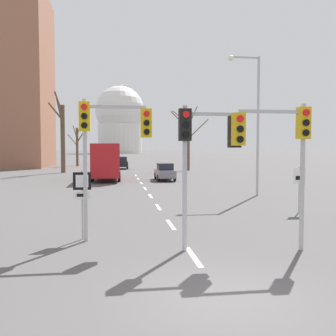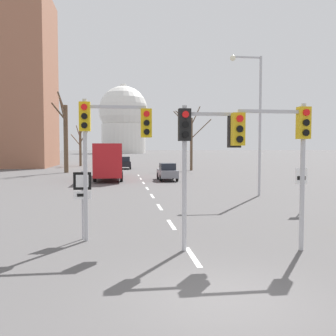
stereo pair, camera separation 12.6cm
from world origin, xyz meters
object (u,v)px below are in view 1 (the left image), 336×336
object	(u,v)px
traffic_signal_near_right	(280,140)
route_sign_post	(82,193)
speed_limit_sign	(299,182)
city_bus	(106,158)
traffic_signal_centre_tall	(203,142)
sedan_near_left	(165,172)
street_lamp_right	(253,112)
sedan_near_right	(111,159)
sedan_mid_centre	(122,163)
traffic_signal_near_left	(107,134)

from	to	relation	value
traffic_signal_near_right	route_sign_post	distance (m)	6.66
route_sign_post	speed_limit_sign	distance (m)	10.56
route_sign_post	city_bus	xyz separation A→B (m)	(0.20, 24.74, 0.45)
traffic_signal_centre_tall	sedan_near_left	distance (m)	24.35
street_lamp_right	traffic_signal_near_right	bearing A→B (deg)	-107.16
speed_limit_sign	traffic_signal_near_right	bearing A→B (deg)	-121.93
speed_limit_sign	sedan_near_right	distance (m)	59.65
sedan_mid_centre	city_bus	size ratio (longest dim) A/B	0.39
traffic_signal_near_left	traffic_signal_centre_tall	size ratio (longest dim) A/B	1.08
sedan_near_left	sedan_near_right	world-z (taller)	sedan_near_right
street_lamp_right	sedan_near_left	xyz separation A→B (m)	(-4.16, 11.96, -4.60)
traffic_signal_near_left	city_bus	xyz separation A→B (m)	(-0.65, 24.98, -1.54)
street_lamp_right	sedan_near_right	world-z (taller)	street_lamp_right
traffic_signal_near_left	traffic_signal_near_right	world-z (taller)	traffic_signal_near_left
traffic_signal_near_right	traffic_signal_centre_tall	xyz separation A→B (m)	(-2.27, 0.40, -0.06)
traffic_signal_near_right	street_lamp_right	world-z (taller)	street_lamp_right
speed_limit_sign	sedan_near_right	size ratio (longest dim) A/B	0.49
sedan_near_left	sedan_mid_centre	xyz separation A→B (m)	(-3.79, 19.70, 0.07)
traffic_signal_near_left	route_sign_post	world-z (taller)	traffic_signal_near_left
traffic_signal_near_right	sedan_near_left	xyz separation A→B (m)	(-0.28, 24.54, -2.54)
city_bus	speed_limit_sign	bearing A→B (deg)	-65.24
route_sign_post	street_lamp_right	xyz separation A→B (m)	(9.90, 10.34, 3.84)
street_lamp_right	city_bus	bearing A→B (deg)	123.98
sedan_near_left	street_lamp_right	bearing A→B (deg)	-70.80
sedan_near_right	sedan_mid_centre	size ratio (longest dim) A/B	1.08
sedan_mid_centre	speed_limit_sign	bearing A→B (deg)	-78.33
sedan_near_right	city_bus	distance (m)	38.01
speed_limit_sign	street_lamp_right	size ratio (longest dim) A/B	0.25
street_lamp_right	sedan_near_right	xyz separation A→B (m)	(-9.76, 52.38, -4.59)
sedan_near_right	city_bus	world-z (taller)	city_bus
traffic_signal_near_right	sedan_near_left	world-z (taller)	traffic_signal_near_right
sedan_near_right	sedan_mid_centre	world-z (taller)	sedan_mid_centre
traffic_signal_near_right	sedan_mid_centre	xyz separation A→B (m)	(-4.07, 44.24, -2.47)
traffic_signal_near_right	sedan_near_right	distance (m)	65.28
city_bus	sedan_near_left	bearing A→B (deg)	-23.75
speed_limit_sign	route_sign_post	bearing A→B (deg)	-158.49
traffic_signal_centre_tall	street_lamp_right	bearing A→B (deg)	63.20
sedan_near_left	city_bus	xyz separation A→B (m)	(-5.53, 2.43, 1.22)
traffic_signal_centre_tall	sedan_mid_centre	world-z (taller)	traffic_signal_centre_tall
traffic_signal_near_left	speed_limit_sign	bearing A→B (deg)	24.66
route_sign_post	sedan_near_left	bearing A→B (deg)	75.57
sedan_near_left	sedan_near_right	size ratio (longest dim) A/B	0.92
route_sign_post	street_lamp_right	bearing A→B (deg)	46.25
traffic_signal_near_right	sedan_mid_centre	bearing A→B (deg)	95.25
street_lamp_right	traffic_signal_near_left	bearing A→B (deg)	-130.51
traffic_signal_near_right	sedan_near_right	xyz separation A→B (m)	(-5.88, 64.97, -2.53)
route_sign_post	traffic_signal_centre_tall	bearing A→B (deg)	-26.09
traffic_signal_near_right	traffic_signal_centre_tall	bearing A→B (deg)	169.92
route_sign_post	sedan_mid_centre	bearing A→B (deg)	87.34
sedan_near_left	city_bus	bearing A→B (deg)	156.25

